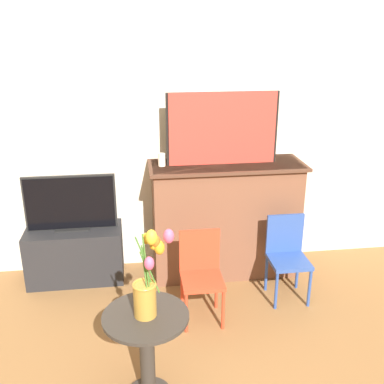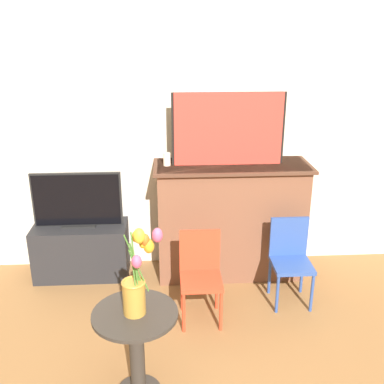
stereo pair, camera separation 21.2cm
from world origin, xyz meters
name	(u,v)px [view 1 (the left image)]	position (x,y,z in m)	size (l,w,h in m)	color
wall_back	(172,116)	(0.00, 2.13, 1.35)	(8.00, 0.06, 2.70)	beige
fireplace_mantel	(225,217)	(0.43, 1.88, 0.51)	(1.29, 0.48, 0.99)	brown
painting	(223,129)	(0.39, 1.88, 1.28)	(0.91, 0.03, 0.58)	black
mantel_candle	(162,160)	(-0.11, 1.88, 1.04)	(0.06, 0.06, 0.10)	silver
tv_stand	(76,254)	(-0.86, 1.90, 0.23)	(0.79, 0.36, 0.47)	#232326
tv_monitor	(71,204)	(-0.86, 1.90, 0.69)	(0.74, 0.12, 0.47)	black
chair_red	(201,271)	(0.12, 1.24, 0.38)	(0.30, 0.30, 0.67)	red
chair_blue	(287,252)	(0.83, 1.42, 0.38)	(0.30, 0.30, 0.67)	#2D4C99
side_table	(147,345)	(-0.30, 0.49, 0.37)	(0.48, 0.48, 0.57)	#332D28
vase_tulips	(148,282)	(-0.28, 0.49, 0.77)	(0.23, 0.17, 0.53)	#B78433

